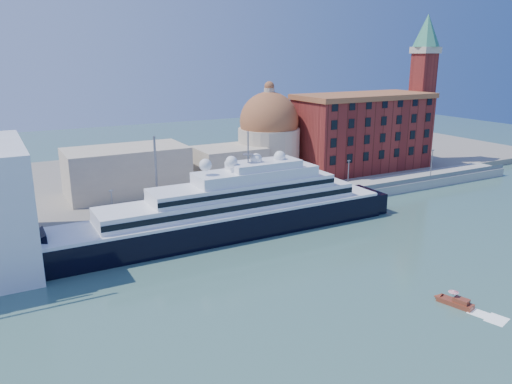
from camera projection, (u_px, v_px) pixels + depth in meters
ground at (324, 266)px, 89.85m from camera, size 400.00×400.00×0.00m
quay at (239, 210)px, 118.27m from camera, size 180.00×10.00×2.50m
land at (179, 175)px, 153.01m from camera, size 260.00×72.00×2.00m
quay_fence at (248, 207)px, 113.97m from camera, size 180.00×0.10×1.20m
superyacht at (214, 217)px, 102.89m from camera, size 84.60×11.73×25.28m
service_barge at (43, 269)px, 86.92m from camera, size 12.80×6.62×2.75m
water_taxi at (456, 302)px, 75.65m from camera, size 3.17×5.56×2.51m
warehouse at (363, 131)px, 154.13m from camera, size 43.00×19.00×23.25m
campanile at (423, 80)px, 161.19m from camera, size 8.40×8.40×47.00m
church at (221, 151)px, 138.69m from camera, size 66.00×18.00×25.50m
lamp_posts at (190, 182)px, 108.66m from camera, size 120.80×2.40×18.00m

